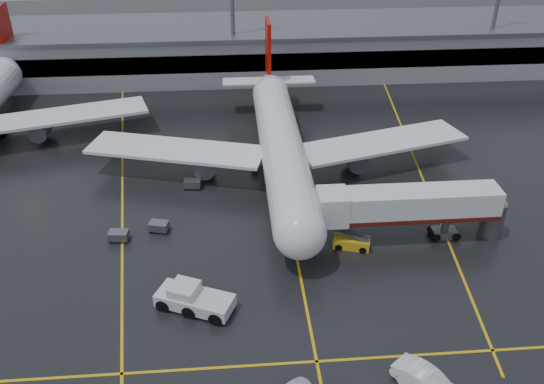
{
  "coord_description": "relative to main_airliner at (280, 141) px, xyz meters",
  "views": [
    {
      "loc": [
        -6.18,
        -53.65,
        35.5
      ],
      "look_at": [
        -2.0,
        -2.0,
        4.0
      ],
      "focal_mm": 37.54,
      "sensor_mm": 36.0,
      "label": 1
    }
  ],
  "objects": [
    {
      "name": "pushback_tractor",
      "position": [
        -10.13,
        -24.54,
        -3.23
      ],
      "size": [
        7.43,
        5.32,
        2.46
      ],
      "color": "silver",
      "rests_on": "ground"
    },
    {
      "name": "service_van_c",
      "position": [
        7.92,
        -35.31,
        -3.27
      ],
      "size": [
        5.12,
        5.71,
        1.88
      ],
      "primitive_type": "imported",
      "rotation": [
        0.0,
        0.0,
        0.67
      ],
      "color": "white",
      "rests_on": "ground"
    },
    {
      "name": "apron_line_right",
      "position": [
        18.0,
        0.3,
        -4.2
      ],
      "size": [
        7.57,
        69.64,
        0.02
      ],
      "primitive_type": "cube",
      "rotation": [
        0.0,
        0.0,
        -0.1
      ],
      "color": "gold",
      "rests_on": "ground"
    },
    {
      "name": "ground",
      "position": [
        0.0,
        -9.7,
        -4.21
      ],
      "size": [
        220.0,
        220.0,
        0.0
      ],
      "primitive_type": "plane",
      "color": "black",
      "rests_on": "ground"
    },
    {
      "name": "belt_loader",
      "position": [
        5.82,
        -16.78,
        -3.63
      ],
      "size": [
        3.99,
        2.56,
        2.35
      ],
      "color": "gold",
      "rests_on": "ground"
    },
    {
      "name": "main_airliner",
      "position": [
        0.0,
        0.0,
        0.0
      ],
      "size": [
        48.8,
        45.6,
        14.1
      ],
      "color": "silver",
      "rests_on": "ground"
    },
    {
      "name": "terminal",
      "position": [
        0.0,
        38.23,
        0.11
      ],
      "size": [
        122.0,
        19.0,
        8.6
      ],
      "color": "gray",
      "rests_on": "ground"
    },
    {
      "name": "baggage_cart_c",
      "position": [
        -11.01,
        -3.4,
        -3.58
      ],
      "size": [
        2.13,
        1.5,
        1.12
      ],
      "color": "#595B60",
      "rests_on": "ground"
    },
    {
      "name": "baggage_cart_a",
      "position": [
        -14.25,
        -12.23,
        -3.58
      ],
      "size": [
        2.25,
        1.74,
        1.12
      ],
      "color": "#595B60",
      "rests_on": "ground"
    },
    {
      "name": "apron_line_left",
      "position": [
        -20.0,
        0.3,
        -4.2
      ],
      "size": [
        9.99,
        69.35,
        0.02
      ],
      "primitive_type": "cube",
      "rotation": [
        0.0,
        0.0,
        0.14
      ],
      "color": "gold",
      "rests_on": "ground"
    },
    {
      "name": "apron_line_stop",
      "position": [
        0.0,
        -31.7,
        -4.2
      ],
      "size": [
        60.0,
        0.25,
        0.02
      ],
      "primitive_type": "cube",
      "color": "gold",
      "rests_on": "ground"
    },
    {
      "name": "apron_line_centre",
      "position": [
        0.0,
        -9.7,
        -4.2
      ],
      "size": [
        0.25,
        90.0,
        0.02
      ],
      "primitive_type": "cube",
      "color": "gold",
      "rests_on": "ground"
    },
    {
      "name": "jet_bridge",
      "position": [
        11.87,
        -15.7,
        -0.28
      ],
      "size": [
        19.9,
        3.4,
        6.05
      ],
      "color": "silver",
      "rests_on": "ground"
    },
    {
      "name": "baggage_cart_b",
      "position": [
        -18.33,
        -13.62,
        -3.58
      ],
      "size": [
        2.13,
        1.5,
        1.12
      ],
      "color": "#595B60",
      "rests_on": "ground"
    }
  ]
}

